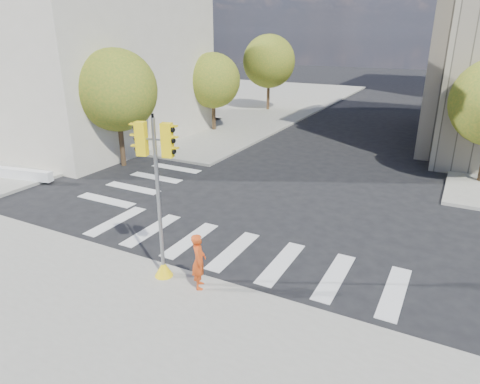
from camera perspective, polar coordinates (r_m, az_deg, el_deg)
name	(u,v)px	position (r m, az deg, el deg)	size (l,w,h in m)	color
ground	(260,230)	(16.62, 2.73, -5.03)	(160.00, 160.00, 0.00)	black
sidewalk_far_left	(196,100)	(48.05, -5.87, 12.10)	(28.00, 40.00, 0.15)	gray
classical_building	(50,42)	(34.01, -24.02, 17.76)	(19.00, 15.00, 12.70)	beige
tree_lw_near	(116,90)	(24.49, -16.15, 12.89)	(4.40, 4.40, 6.41)	#382616
tree_lw_mid	(213,81)	(32.47, -3.62, 14.60)	(4.00, 4.00, 5.77)	#382616
tree_lw_far	(269,61)	(41.25, 3.88, 16.98)	(4.80, 4.80, 6.95)	#382616
traffic_signal	(159,212)	(12.64, -10.69, -2.61)	(1.08, 0.56, 4.99)	yellow
photographer	(199,261)	(12.51, -5.51, -9.16)	(0.62, 0.41, 1.70)	#CF4313
planter_wall	(2,172)	(25.23, -29.16, 2.38)	(6.00, 0.40, 0.50)	white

